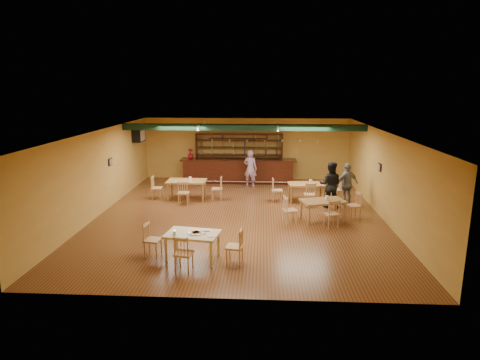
# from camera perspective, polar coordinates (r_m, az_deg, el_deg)

# --- Properties ---
(floor) EXTENTS (12.00, 12.00, 0.00)m
(floor) POSITION_cam_1_polar(r_m,az_deg,el_deg) (14.88, -0.10, -4.84)
(floor) COLOR brown
(floor) RESTS_ON ground
(ceiling_beam) EXTENTS (10.00, 0.30, 0.25)m
(ceiling_beam) POSITION_cam_1_polar(r_m,az_deg,el_deg) (17.05, 0.44, 7.29)
(ceiling_beam) COLOR black
(ceiling_beam) RESTS_ON ceiling
(track_rail_left) EXTENTS (0.05, 2.50, 0.05)m
(track_rail_left) POSITION_cam_1_polar(r_m,az_deg,el_deg) (17.82, -5.31, 7.70)
(track_rail_left) COLOR silver
(track_rail_left) RESTS_ON ceiling
(track_rail_right) EXTENTS (0.05, 2.50, 0.05)m
(track_rail_right) POSITION_cam_1_polar(r_m,az_deg,el_deg) (17.63, 5.12, 7.65)
(track_rail_right) COLOR silver
(track_rail_right) RESTS_ON ceiling
(ac_unit) EXTENTS (0.34, 0.70, 0.48)m
(ac_unit) POSITION_cam_1_polar(r_m,az_deg,el_deg) (19.31, -13.81, 6.02)
(ac_unit) COLOR silver
(ac_unit) RESTS_ON wall_left
(picture_left) EXTENTS (0.04, 0.34, 0.28)m
(picture_left) POSITION_cam_1_polar(r_m,az_deg,el_deg) (16.46, -17.45, 2.39)
(picture_left) COLOR black
(picture_left) RESTS_ON wall_left
(picture_right) EXTENTS (0.04, 0.34, 0.28)m
(picture_right) POSITION_cam_1_polar(r_m,az_deg,el_deg) (15.49, 18.70, 1.68)
(picture_right) COLOR black
(picture_right) RESTS_ON wall_right
(bar_counter) EXTENTS (5.48, 0.85, 1.13)m
(bar_counter) POSITION_cam_1_polar(r_m,az_deg,el_deg) (19.74, -0.24, 1.28)
(bar_counter) COLOR black
(bar_counter) RESTS_ON ground
(back_bar_hutch) EXTENTS (4.24, 0.40, 2.28)m
(back_bar_hutch) POSITION_cam_1_polar(r_m,az_deg,el_deg) (20.25, -0.13, 3.23)
(back_bar_hutch) COLOR black
(back_bar_hutch) RESTS_ON ground
(poinsettia) EXTENTS (0.34, 0.34, 0.48)m
(poinsettia) POSITION_cam_1_polar(r_m,az_deg,el_deg) (19.86, -6.86, 3.62)
(poinsettia) COLOR maroon
(poinsettia) RESTS_ON bar_counter
(dining_table_a) EXTENTS (1.57, 0.94, 0.78)m
(dining_table_a) POSITION_cam_1_polar(r_m,az_deg,el_deg) (16.95, -7.34, -1.35)
(dining_table_a) COLOR #9F7038
(dining_table_a) RESTS_ON ground
(dining_table_b) EXTENTS (1.52, 0.99, 0.73)m
(dining_table_b) POSITION_cam_1_polar(r_m,az_deg,el_deg) (16.74, 9.14, -1.69)
(dining_table_b) COLOR #9F7038
(dining_table_b) RESTS_ON ground
(dining_table_d) EXTENTS (1.64, 1.25, 0.72)m
(dining_table_d) POSITION_cam_1_polar(r_m,az_deg,el_deg) (14.43, 11.31, -4.15)
(dining_table_d) COLOR #9F7038
(dining_table_d) RESTS_ON ground
(near_table) EXTENTS (1.50, 1.09, 0.74)m
(near_table) POSITION_cam_1_polar(r_m,az_deg,el_deg) (11.15, -6.54, -9.07)
(near_table) COLOR beige
(near_table) RESTS_ON ground
(pizza_tray) EXTENTS (0.55, 0.55, 0.01)m
(pizza_tray) POSITION_cam_1_polar(r_m,az_deg,el_deg) (11.00, -6.08, -7.27)
(pizza_tray) COLOR silver
(pizza_tray) RESTS_ON near_table
(parmesan_shaker) EXTENTS (0.08, 0.08, 0.11)m
(parmesan_shaker) POSITION_cam_1_polar(r_m,az_deg,el_deg) (10.95, -9.03, -7.19)
(parmesan_shaker) COLOR #EAE5C6
(parmesan_shaker) RESTS_ON near_table
(napkin_stack) EXTENTS (0.21, 0.16, 0.03)m
(napkin_stack) POSITION_cam_1_polar(r_m,az_deg,el_deg) (11.15, -4.66, -6.92)
(napkin_stack) COLOR white
(napkin_stack) RESTS_ON near_table
(pizza_server) EXTENTS (0.28, 0.30, 0.00)m
(pizza_server) POSITION_cam_1_polar(r_m,az_deg,el_deg) (11.02, -5.27, -7.16)
(pizza_server) COLOR silver
(pizza_server) RESTS_ON pizza_tray
(side_plate) EXTENTS (0.25, 0.25, 0.01)m
(side_plate) POSITION_cam_1_polar(r_m,az_deg,el_deg) (10.76, -3.89, -7.70)
(side_plate) COLOR white
(side_plate) RESTS_ON near_table
(patron_bar) EXTENTS (0.71, 0.57, 1.70)m
(patron_bar) POSITION_cam_1_polar(r_m,az_deg,el_deg) (18.85, 1.44, 1.60)
(patron_bar) COLOR #91499F
(patron_bar) RESTS_ON ground
(patron_right_a) EXTENTS (0.99, 0.86, 1.76)m
(patron_right_a) POSITION_cam_1_polar(r_m,az_deg,el_deg) (15.96, 12.36, -0.64)
(patron_right_a) COLOR black
(patron_right_a) RESTS_ON ground
(patron_right_b) EXTENTS (1.05, 0.80, 1.66)m
(patron_right_b) POSITION_cam_1_polar(r_m,az_deg,el_deg) (16.42, 14.57, -0.56)
(patron_right_b) COLOR gray
(patron_right_b) RESTS_ON ground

